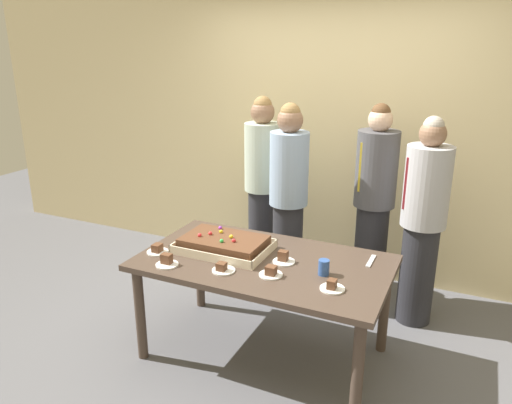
{
  "coord_description": "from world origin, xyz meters",
  "views": [
    {
      "loc": [
        1.21,
        -2.75,
        2.12
      ],
      "look_at": [
        -0.13,
        0.15,
        1.08
      ],
      "focal_mm": 34.29,
      "sensor_mm": 36.0,
      "label": 1
    }
  ],
  "objects_px": {
    "drink_cup_nearest": "(324,267)",
    "person_striped_tie_right": "(374,202)",
    "cake_server_utensil": "(371,261)",
    "plated_slice_far_left": "(167,262)",
    "person_serving_front": "(288,200)",
    "plated_slice_center_front": "(223,269)",
    "party_table": "(264,271)",
    "plated_slice_near_right": "(332,287)",
    "person_green_shirt_behind": "(423,221)",
    "plated_slice_far_right": "(157,250)",
    "plated_slice_center_back": "(271,273)",
    "plated_slice_near_left": "(284,259)",
    "sheet_cake": "(224,244)",
    "person_far_right_suit": "(262,186)"
  },
  "relations": [
    {
      "from": "plated_slice_far_left",
      "to": "person_striped_tie_right",
      "type": "distance_m",
      "value": 1.81
    },
    {
      "from": "plated_slice_far_left",
      "to": "person_serving_front",
      "type": "bearing_deg",
      "value": 72.03
    },
    {
      "from": "sheet_cake",
      "to": "person_serving_front",
      "type": "relative_size",
      "value": 0.38
    },
    {
      "from": "plated_slice_center_front",
      "to": "plated_slice_near_left",
      "type": "bearing_deg",
      "value": 44.03
    },
    {
      "from": "plated_slice_center_front",
      "to": "person_striped_tie_right",
      "type": "distance_m",
      "value": 1.56
    },
    {
      "from": "cake_server_utensil",
      "to": "person_striped_tie_right",
      "type": "relative_size",
      "value": 0.12
    },
    {
      "from": "plated_slice_near_left",
      "to": "drink_cup_nearest",
      "type": "xyz_separation_m",
      "value": [
        0.3,
        -0.07,
        0.03
      ]
    },
    {
      "from": "person_far_right_suit",
      "to": "person_striped_tie_right",
      "type": "bearing_deg",
      "value": 79.67
    },
    {
      "from": "person_serving_front",
      "to": "cake_server_utensil",
      "type": "bearing_deg",
      "value": 65.67
    },
    {
      "from": "plated_slice_far_right",
      "to": "plated_slice_center_back",
      "type": "height_order",
      "value": "plated_slice_center_back"
    },
    {
      "from": "plated_slice_near_left",
      "to": "person_striped_tie_right",
      "type": "bearing_deg",
      "value": 72.39
    },
    {
      "from": "plated_slice_near_right",
      "to": "person_green_shirt_behind",
      "type": "distance_m",
      "value": 1.19
    },
    {
      "from": "plated_slice_far_right",
      "to": "person_far_right_suit",
      "type": "height_order",
      "value": "person_far_right_suit"
    },
    {
      "from": "plated_slice_near_right",
      "to": "drink_cup_nearest",
      "type": "distance_m",
      "value": 0.2
    },
    {
      "from": "plated_slice_far_right",
      "to": "drink_cup_nearest",
      "type": "bearing_deg",
      "value": 7.91
    },
    {
      "from": "plated_slice_center_front",
      "to": "person_striped_tie_right",
      "type": "xyz_separation_m",
      "value": [
        0.66,
        1.41,
        0.12
      ]
    },
    {
      "from": "sheet_cake",
      "to": "plated_slice_far_left",
      "type": "relative_size",
      "value": 4.26
    },
    {
      "from": "party_table",
      "to": "plated_slice_far_right",
      "type": "xyz_separation_m",
      "value": [
        -0.72,
        -0.2,
        0.1
      ]
    },
    {
      "from": "plated_slice_near_left",
      "to": "plated_slice_far_right",
      "type": "height_order",
      "value": "plated_slice_near_left"
    },
    {
      "from": "plated_slice_far_left",
      "to": "person_serving_front",
      "type": "height_order",
      "value": "person_serving_front"
    },
    {
      "from": "plated_slice_far_left",
      "to": "drink_cup_nearest",
      "type": "xyz_separation_m",
      "value": [
        0.98,
        0.3,
        0.03
      ]
    },
    {
      "from": "plated_slice_far_left",
      "to": "cake_server_utensil",
      "type": "bearing_deg",
      "value": 27.09
    },
    {
      "from": "plated_slice_near_right",
      "to": "drink_cup_nearest",
      "type": "height_order",
      "value": "drink_cup_nearest"
    },
    {
      "from": "sheet_cake",
      "to": "plated_slice_center_front",
      "type": "distance_m",
      "value": 0.33
    },
    {
      "from": "plated_slice_far_right",
      "to": "person_striped_tie_right",
      "type": "xyz_separation_m",
      "value": [
        1.21,
        1.35,
        0.12
      ]
    },
    {
      "from": "plated_slice_near_left",
      "to": "plated_slice_near_right",
      "type": "xyz_separation_m",
      "value": [
        0.4,
        -0.23,
        -0.0
      ]
    },
    {
      "from": "party_table",
      "to": "plated_slice_far_right",
      "type": "relative_size",
      "value": 11.16
    },
    {
      "from": "party_table",
      "to": "plated_slice_far_left",
      "type": "height_order",
      "value": "plated_slice_far_left"
    },
    {
      "from": "plated_slice_center_back",
      "to": "person_serving_front",
      "type": "height_order",
      "value": "person_serving_front"
    },
    {
      "from": "plated_slice_near_left",
      "to": "plated_slice_far_left",
      "type": "bearing_deg",
      "value": -151.88
    },
    {
      "from": "plated_slice_center_back",
      "to": "cake_server_utensil",
      "type": "bearing_deg",
      "value": 42.02
    },
    {
      "from": "drink_cup_nearest",
      "to": "person_striped_tie_right",
      "type": "xyz_separation_m",
      "value": [
        0.06,
        1.19,
        0.09
      ]
    },
    {
      "from": "plated_slice_near_right",
      "to": "person_green_shirt_behind",
      "type": "xyz_separation_m",
      "value": [
        0.37,
        1.12,
        0.1
      ]
    },
    {
      "from": "drink_cup_nearest",
      "to": "person_green_shirt_behind",
      "type": "xyz_separation_m",
      "value": [
        0.48,
        0.96,
        0.07
      ]
    },
    {
      "from": "party_table",
      "to": "plated_slice_far_left",
      "type": "xyz_separation_m",
      "value": [
        -0.55,
        -0.34,
        0.11
      ]
    },
    {
      "from": "plated_slice_center_front",
      "to": "drink_cup_nearest",
      "type": "height_order",
      "value": "drink_cup_nearest"
    },
    {
      "from": "plated_slice_center_front",
      "to": "person_green_shirt_behind",
      "type": "bearing_deg",
      "value": 47.66
    },
    {
      "from": "sheet_cake",
      "to": "plated_slice_near_right",
      "type": "xyz_separation_m",
      "value": [
        0.86,
        -0.24,
        -0.03
      ]
    },
    {
      "from": "plated_slice_center_front",
      "to": "plated_slice_center_back",
      "type": "bearing_deg",
      "value": 13.41
    },
    {
      "from": "person_far_right_suit",
      "to": "person_green_shirt_behind",
      "type": "bearing_deg",
      "value": 70.46
    },
    {
      "from": "person_green_shirt_behind",
      "to": "plated_slice_near_right",
      "type": "bearing_deg",
      "value": 35.89
    },
    {
      "from": "party_table",
      "to": "person_green_shirt_behind",
      "type": "xyz_separation_m",
      "value": [
        0.91,
        0.92,
        0.2
      ]
    },
    {
      "from": "drink_cup_nearest",
      "to": "party_table",
      "type": "bearing_deg",
      "value": 174.8
    },
    {
      "from": "sheet_cake",
      "to": "plated_slice_center_front",
      "type": "height_order",
      "value": "sheet_cake"
    },
    {
      "from": "plated_slice_center_front",
      "to": "person_serving_front",
      "type": "bearing_deg",
      "value": 89.47
    },
    {
      "from": "person_serving_front",
      "to": "person_green_shirt_behind",
      "type": "xyz_separation_m",
      "value": [
        1.07,
        0.06,
        -0.04
      ]
    },
    {
      "from": "plated_slice_near_left",
      "to": "party_table",
      "type": "bearing_deg",
      "value": -168.52
    },
    {
      "from": "plated_slice_near_right",
      "to": "person_green_shirt_behind",
      "type": "bearing_deg",
      "value": 71.71
    },
    {
      "from": "plated_slice_near_left",
      "to": "plated_slice_center_front",
      "type": "relative_size",
      "value": 1.0
    },
    {
      "from": "plated_slice_center_front",
      "to": "cake_server_utensil",
      "type": "relative_size",
      "value": 0.75
    }
  ]
}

